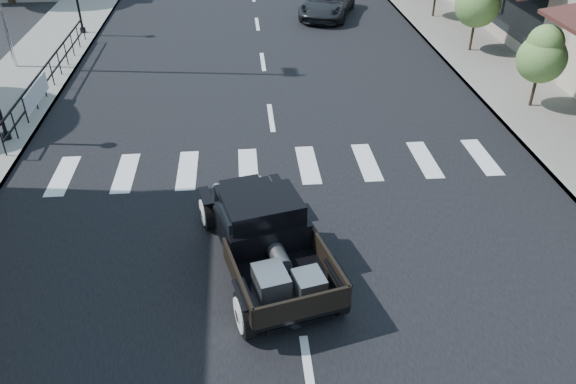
{
  "coord_description": "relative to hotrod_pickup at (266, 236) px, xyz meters",
  "views": [
    {
      "loc": [
        -0.89,
        -8.9,
        7.58
      ],
      "look_at": [
        0.01,
        1.21,
        1.0
      ],
      "focal_mm": 35.0,
      "sensor_mm": 36.0,
      "label": 1
    }
  ],
  "objects": [
    {
      "name": "ground",
      "position": [
        0.54,
        0.04,
        -0.79
      ],
      "size": [
        120.0,
        120.0,
        0.0
      ],
      "primitive_type": "plane",
      "color": "black",
      "rests_on": "ground"
    },
    {
      "name": "road",
      "position": [
        0.54,
        15.04,
        -0.78
      ],
      "size": [
        14.0,
        80.0,
        0.02
      ],
      "primitive_type": "cube",
      "color": "black",
      "rests_on": "ground"
    },
    {
      "name": "road_markings",
      "position": [
        0.54,
        10.04,
        -0.79
      ],
      "size": [
        12.0,
        60.0,
        0.06
      ],
      "primitive_type": null,
      "color": "silver",
      "rests_on": "ground"
    },
    {
      "name": "sidewalk_left",
      "position": [
        -7.96,
        15.04,
        -0.72
      ],
      "size": [
        3.0,
        80.0,
        0.15
      ],
      "primitive_type": "cube",
      "color": "gray",
      "rests_on": "ground"
    },
    {
      "name": "sidewalk_right",
      "position": [
        9.04,
        15.04,
        -0.72
      ],
      "size": [
        3.0,
        80.0,
        0.15
      ],
      "primitive_type": "cube",
      "color": "gray",
      "rests_on": "ground"
    },
    {
      "name": "railing",
      "position": [
        -6.76,
        10.04,
        -0.14
      ],
      "size": [
        0.08,
        10.0,
        1.0
      ],
      "primitive_type": null,
      "color": "black",
      "rests_on": "sidewalk_left"
    },
    {
      "name": "banner",
      "position": [
        -6.68,
        8.04,
        -0.34
      ],
      "size": [
        0.04,
        2.2,
        0.6
      ],
      "primitive_type": null,
      "color": "silver",
      "rests_on": "sidewalk_left"
    },
    {
      "name": "small_tree_b",
      "position": [
        8.84,
        6.96,
        0.59
      ],
      "size": [
        1.48,
        1.48,
        2.47
      ],
      "primitive_type": null,
      "color": "#557C38",
      "rests_on": "sidewalk_right"
    },
    {
      "name": "small_tree_c",
      "position": [
        8.84,
        12.33,
        0.79
      ],
      "size": [
        1.71,
        1.71,
        2.86
      ],
      "primitive_type": null,
      "color": "#557C38",
      "rests_on": "sidewalk_right"
    },
    {
      "name": "hotrod_pickup",
      "position": [
        0.0,
        0.0,
        0.0
      ],
      "size": [
        3.16,
        4.95,
        1.58
      ],
      "primitive_type": null,
      "rotation": [
        0.0,
        0.0,
        0.24
      ],
      "color": "black",
      "rests_on": "ground"
    },
    {
      "name": "second_car",
      "position": [
        3.95,
        18.13,
        -0.16
      ],
      "size": [
        3.49,
        5.0,
        1.27
      ],
      "primitive_type": "imported",
      "rotation": [
        0.0,
        0.0,
        -0.34
      ],
      "color": "black",
      "rests_on": "ground"
    }
  ]
}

